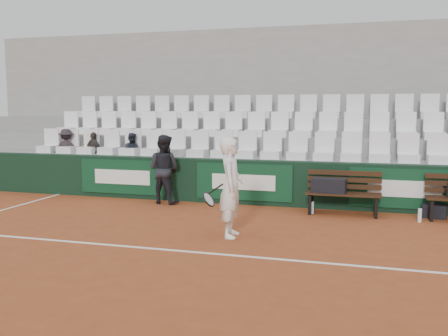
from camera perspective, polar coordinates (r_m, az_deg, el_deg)
ground at (r=7.64m, az=-3.28°, el=-9.61°), size 80.00×80.00×0.00m
court_baseline at (r=7.64m, az=-3.29°, el=-9.58°), size 18.00×0.06×0.01m
back_barrier at (r=11.28m, az=3.78°, el=-1.64°), size 18.00×0.34×1.00m
grandstand_tier_front at (r=11.91m, az=4.11°, el=-1.20°), size 18.00×0.95×1.00m
grandstand_tier_mid at (r=12.80m, az=5.00°, el=0.37°), size 18.00×0.95×1.45m
grandstand_tier_back at (r=13.71m, az=5.78°, el=1.73°), size 18.00×0.95×1.90m
grandstand_rear_wall at (r=14.27m, az=6.30°, el=6.95°), size 18.00×0.30×4.40m
seat_row_front at (r=11.65m, az=3.96°, el=2.65°), size 11.90×0.44×0.63m
seat_row_mid at (r=12.56m, az=4.90°, el=5.00°), size 11.90×0.44×0.63m
seat_row_back at (r=13.48m, az=5.71°, el=7.03°), size 11.90×0.44×0.63m
bench_left at (r=10.49m, az=13.45°, el=-4.00°), size 1.50×0.56×0.45m
sports_bag_left at (r=10.41m, az=11.90°, el=-1.96°), size 0.71×0.36×0.29m
sports_bag_ground at (r=10.77m, az=22.92°, el=-4.56°), size 0.49×0.35×0.27m
water_bottle_near at (r=10.46m, az=10.05°, el=-4.49°), size 0.07×0.07×0.25m
water_bottle_far at (r=10.27m, az=21.47°, el=-5.06°), size 0.07×0.07×0.26m
tennis_player at (r=8.38m, az=0.82°, el=-2.24°), size 0.73×0.66×1.68m
ball_kid at (r=11.43m, az=-6.90°, el=-0.13°), size 0.85×0.71×1.57m
spectator_a at (r=13.73m, az=-17.62°, el=3.92°), size 0.80×0.65×1.08m
spectator_b at (r=13.30m, az=-14.71°, el=3.77°), size 0.63×0.42×1.00m
spectator_c at (r=12.78m, az=-10.54°, el=3.75°), size 0.51×0.41×1.00m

